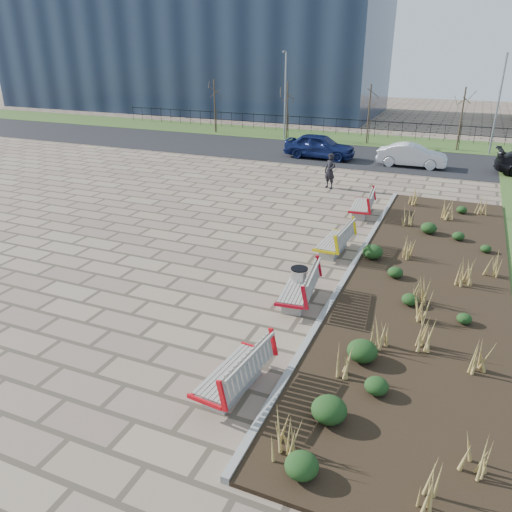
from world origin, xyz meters
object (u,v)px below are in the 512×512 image
at_px(bench_a, 233,370).
at_px(bench_b, 297,286).
at_px(lamp_west, 285,96).
at_px(litter_bin, 299,282).
at_px(car_blue, 320,146).
at_px(lamp_east, 498,105).
at_px(bench_c, 334,239).
at_px(pedestrian, 330,171).
at_px(bench_d, 361,204).
at_px(car_silver, 412,155).

xyz_separation_m(bench_a, bench_b, (0.00, 4.12, 0.00)).
bearing_deg(lamp_west, litter_bin, -68.99).
relative_size(car_blue, lamp_east, 0.72).
bearing_deg(bench_a, bench_c, 95.94).
relative_size(bench_b, pedestrian, 1.23).
xyz_separation_m(bench_c, pedestrian, (-2.33, 7.97, 0.35)).
bearing_deg(lamp_east, car_blue, -151.04).
bearing_deg(pedestrian, car_blue, 135.00).
relative_size(pedestrian, lamp_west, 0.28).
distance_m(bench_b, bench_d, 8.25).
bearing_deg(bench_b, car_silver, 80.94).
distance_m(bench_a, lamp_east, 28.32).
bearing_deg(litter_bin, bench_d, 89.24).
xyz_separation_m(bench_a, pedestrian, (-2.33, 15.96, 0.35)).
bearing_deg(lamp_east, bench_d, -108.01).
xyz_separation_m(bench_a, litter_bin, (-0.10, 4.59, -0.09)).
bearing_deg(bench_c, litter_bin, -88.70).
distance_m(bench_b, litter_bin, 0.48).
height_order(bench_a, lamp_east, lamp_east).
height_order(bench_c, bench_d, same).
distance_m(litter_bin, car_silver, 17.70).
xyz_separation_m(car_blue, car_silver, (5.54, -0.11, -0.10)).
height_order(bench_b, car_blue, car_blue).
bearing_deg(bench_d, bench_a, -94.98).
height_order(pedestrian, car_blue, pedestrian).
bearing_deg(lamp_west, bench_a, -72.03).
bearing_deg(litter_bin, bench_a, -88.71).
xyz_separation_m(bench_b, lamp_west, (-9.00, 23.63, 2.54)).
bearing_deg(pedestrian, litter_bin, -54.46).
height_order(bench_a, pedestrian, pedestrian).
bearing_deg(litter_bin, pedestrian, 101.06).
height_order(litter_bin, lamp_west, lamp_west).
height_order(car_silver, lamp_east, lamp_east).
relative_size(bench_d, litter_bin, 2.58).
bearing_deg(bench_c, car_silver, 89.79).
xyz_separation_m(bench_c, lamp_east, (5.00, 19.76, 2.54)).
distance_m(bench_b, bench_c, 3.87).
relative_size(bench_a, bench_c, 1.00).
relative_size(bench_c, pedestrian, 1.23).
bearing_deg(pedestrian, bench_a, -57.23).
bearing_deg(car_silver, pedestrian, 153.31).
bearing_deg(pedestrian, lamp_west, 143.97).
bearing_deg(car_blue, bench_b, -163.33).
height_order(bench_c, litter_bin, bench_c).
height_order(car_blue, lamp_east, lamp_east).
xyz_separation_m(bench_d, car_silver, (0.81, 9.89, 0.16)).
xyz_separation_m(bench_b, car_silver, (0.81, 18.14, 0.16)).
height_order(litter_bin, lamp_east, lamp_east).
bearing_deg(lamp_west, bench_c, -65.52).
relative_size(litter_bin, car_blue, 0.19).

